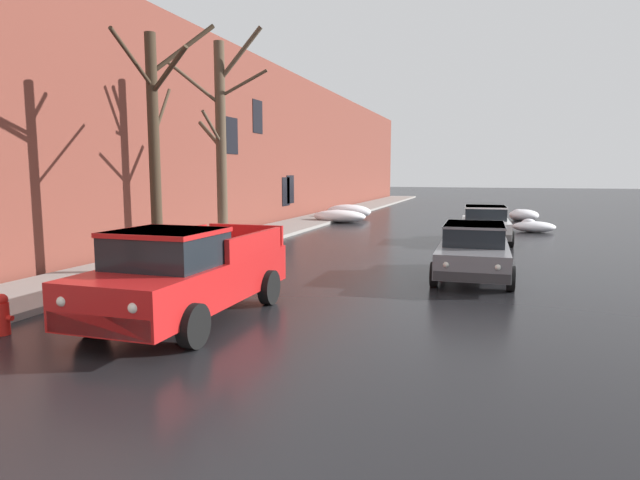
# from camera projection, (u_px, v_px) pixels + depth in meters

# --- Properties ---
(left_sidewalk_slab) EXTENTS (2.66, 80.00, 0.14)m
(left_sidewalk_slab) POSITION_uv_depth(u_px,v_px,m) (243.00, 239.00, 21.83)
(left_sidewalk_slab) COLOR gray
(left_sidewalk_slab) RESTS_ON ground
(brick_townhouse_facade) EXTENTS (0.63, 80.00, 8.38)m
(brick_townhouse_facade) POSITION_uv_depth(u_px,v_px,m) (201.00, 137.00, 21.89)
(brick_townhouse_facade) COLOR brown
(brick_townhouse_facade) RESTS_ON ground
(snow_bank_near_corner_left) EXTENTS (2.45, 1.35, 0.67)m
(snow_bank_near_corner_left) POSITION_uv_depth(u_px,v_px,m) (213.00, 250.00, 16.80)
(snow_bank_near_corner_left) COLOR white
(snow_bank_near_corner_left) RESTS_ON ground
(snow_bank_along_left_kerb) EXTENTS (1.87, 1.15, 0.62)m
(snow_bank_along_left_kerb) POSITION_uv_depth(u_px,v_px,m) (533.00, 227.00, 24.78)
(snow_bank_along_left_kerb) COLOR white
(snow_bank_along_left_kerb) RESTS_ON ground
(snow_bank_mid_block_left) EXTENTS (2.95, 1.43, 0.68)m
(snow_bank_mid_block_left) POSITION_uv_depth(u_px,v_px,m) (339.00, 216.00, 29.63)
(snow_bank_mid_block_left) COLOR white
(snow_bank_mid_block_left) RESTS_ON ground
(snow_bank_near_corner_right) EXTENTS (1.61, 1.45, 0.67)m
(snow_bank_near_corner_right) POSITION_uv_depth(u_px,v_px,m) (522.00, 215.00, 30.53)
(snow_bank_near_corner_right) COLOR white
(snow_bank_near_corner_right) RESTS_ON ground
(snow_bank_along_right_kerb) EXTENTS (2.69, 1.35, 0.84)m
(snow_bank_along_right_kerb) POSITION_uv_depth(u_px,v_px,m) (349.00, 212.00, 31.95)
(snow_bank_along_right_kerb) COLOR white
(snow_bank_along_right_kerb) RESTS_ON ground
(bare_tree_second_along_sidewalk) EXTENTS (1.95, 3.65, 6.61)m
(bare_tree_second_along_sidewalk) POSITION_uv_depth(u_px,v_px,m) (156.00, 144.00, 13.87)
(bare_tree_second_along_sidewalk) COLOR #382B1E
(bare_tree_second_along_sidewalk) RESTS_ON ground
(bare_tree_mid_block) EXTENTS (2.68, 1.89, 7.23)m
(bare_tree_mid_block) POSITION_uv_depth(u_px,v_px,m) (221.00, 143.00, 17.22)
(bare_tree_mid_block) COLOR #4C3D2D
(bare_tree_mid_block) RESTS_ON ground
(pickup_truck_red_approaching_near_lane) EXTENTS (2.18, 5.05, 1.76)m
(pickup_truck_red_approaching_near_lane) POSITION_uv_depth(u_px,v_px,m) (186.00, 274.00, 9.94)
(pickup_truck_red_approaching_near_lane) COLOR red
(pickup_truck_red_approaching_near_lane) RESTS_ON ground
(sedan_grey_parked_kerbside_close) EXTENTS (1.99, 4.24, 1.42)m
(sedan_grey_parked_kerbside_close) POSITION_uv_depth(u_px,v_px,m) (474.00, 250.00, 13.94)
(sedan_grey_parked_kerbside_close) COLOR slate
(sedan_grey_parked_kerbside_close) RESTS_ON ground
(sedan_white_parked_kerbside_mid) EXTENTS (2.12, 4.06, 1.42)m
(sedan_white_parked_kerbside_mid) POSITION_uv_depth(u_px,v_px,m) (485.00, 223.00, 21.23)
(sedan_white_parked_kerbside_mid) COLOR silver
(sedan_white_parked_kerbside_mid) RESTS_ON ground
(fire_hydrant) EXTENTS (0.42, 0.22, 0.71)m
(fire_hydrant) POSITION_uv_depth(u_px,v_px,m) (2.00, 314.00, 9.11)
(fire_hydrant) COLOR red
(fire_hydrant) RESTS_ON ground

